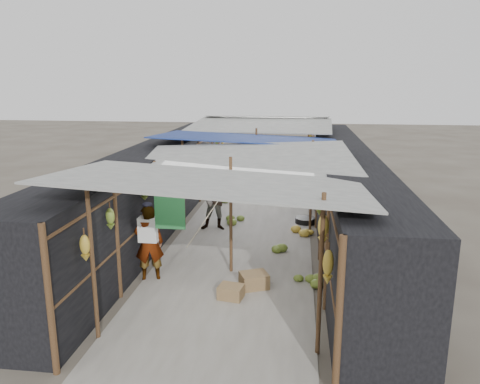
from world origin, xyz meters
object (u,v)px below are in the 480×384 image
at_px(vendor_elderly, 149,243).
at_px(vendor_seated, 284,181).
at_px(crate_near, 231,292).
at_px(black_basin, 305,221).
at_px(shopper_blue, 216,199).

xyz_separation_m(vendor_elderly, vendor_seated, (2.57, 7.94, -0.31)).
height_order(crate_near, vendor_elderly, vendor_elderly).
xyz_separation_m(black_basin, vendor_elderly, (-3.34, -4.45, 0.74)).
distance_m(crate_near, shopper_blue, 4.44).
bearing_deg(crate_near, black_basin, 84.80).
height_order(black_basin, vendor_seated, vendor_seated).
xyz_separation_m(vendor_elderly, shopper_blue, (0.80, 3.54, 0.07)).
bearing_deg(crate_near, shopper_blue, 114.81).
bearing_deg(shopper_blue, vendor_seated, 65.13).
bearing_deg(black_basin, shopper_blue, -160.30).
distance_m(shopper_blue, vendor_seated, 4.76).
bearing_deg(shopper_blue, black_basin, 16.73).
bearing_deg(crate_near, vendor_elderly, 170.04).
distance_m(black_basin, vendor_elderly, 5.62).
relative_size(crate_near, vendor_seated, 0.45).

